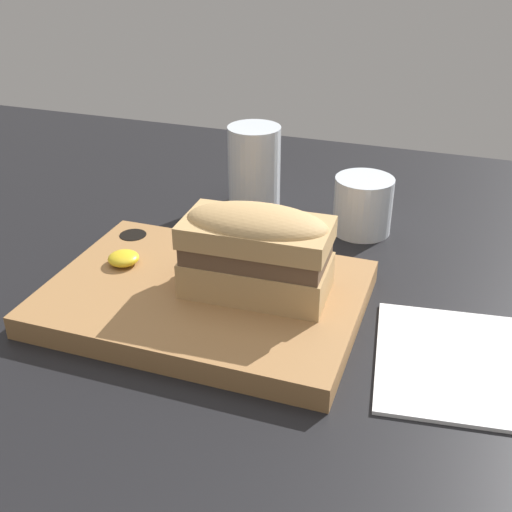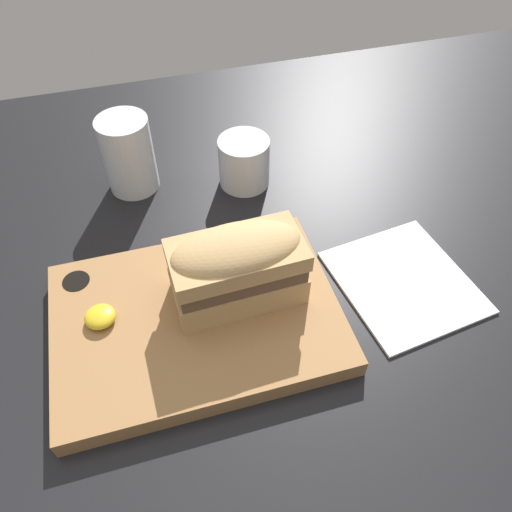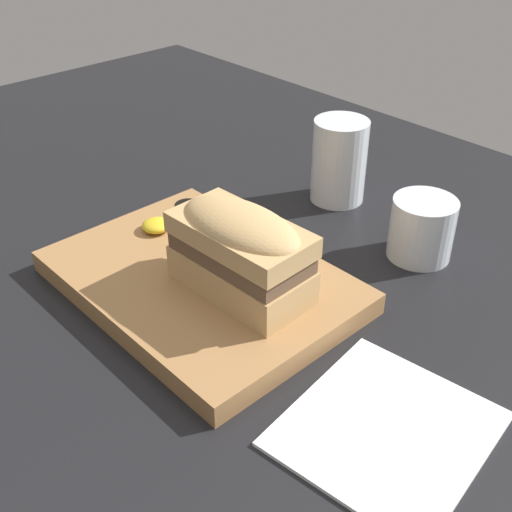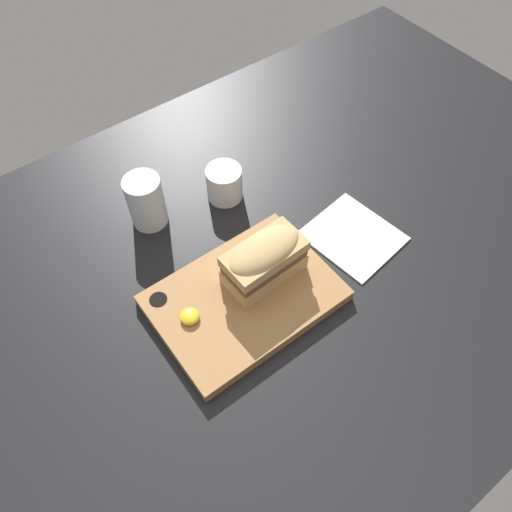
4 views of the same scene
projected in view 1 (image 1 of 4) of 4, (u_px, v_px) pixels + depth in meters
dining_table at (280, 302)px, 71.48cm from camera, size 177.04×106.36×2.00cm
serving_board at (204, 297)px, 68.06cm from camera, size 32.66×23.31×2.58cm
sandwich at (257, 248)px, 64.40cm from camera, size 15.09×8.24×9.44cm
mustard_dollop at (124, 258)px, 71.53cm from camera, size 3.48×3.48×1.39cm
water_glass at (254, 171)px, 90.16cm from camera, size 7.39×7.39×11.38cm
wine_glass at (363, 207)px, 83.08cm from camera, size 7.59×7.59×7.44cm
napkin at (461, 363)px, 60.01cm from camera, size 17.69×18.96×0.40cm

